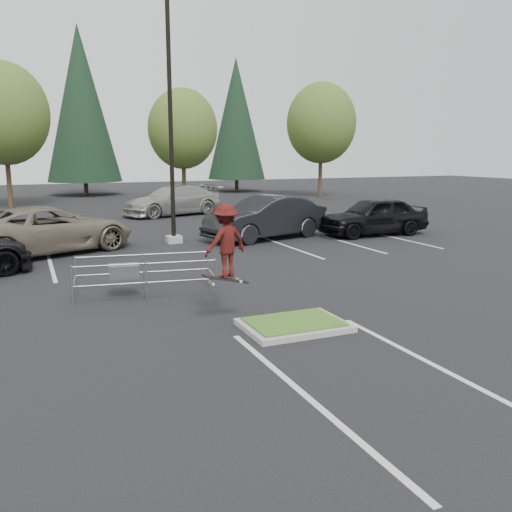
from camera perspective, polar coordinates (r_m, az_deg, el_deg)
name	(u,v)px	position (r m, az deg, el deg)	size (l,w,h in m)	color
ground	(294,328)	(11.85, 4.01, -7.57)	(120.00, 120.00, 0.00)	black
grass_median	(294,325)	(11.82, 4.02, -7.21)	(2.20, 1.60, 0.16)	gray
stall_lines	(165,276)	(16.87, -9.55, -2.09)	(22.62, 17.60, 0.01)	silver
light_pole	(171,132)	(22.72, -8.96, 12.80)	(0.70, 0.60, 10.12)	gray
decid_b	(3,117)	(40.59, -25.05, 13.12)	(5.89, 5.89, 9.64)	#38281C
decid_c	(183,131)	(41.38, -7.74, 12.86)	(5.12, 5.12, 8.38)	#38281C
decid_d	(321,126)	(46.55, 6.85, 13.46)	(5.76, 5.76, 9.43)	#38281C
conif_b	(81,104)	(50.91, -17.93, 14.98)	(6.38, 6.38, 14.50)	#38281C
conif_c	(236,119)	(53.16, -2.09, 14.21)	(5.50, 5.50, 12.50)	#38281C
cart_corral	(129,272)	(14.58, -13.22, -1.69)	(3.78, 1.83, 1.03)	gray
skateboarder	(225,242)	(11.83, -3.27, 1.52)	(1.18, 0.89, 1.80)	black
car_l_tan	(46,230)	(21.68, -21.24, 2.56)	(2.94, 6.38, 1.77)	#776C5B
car_r_charc	(266,218)	(23.72, 1.03, 4.06)	(1.97, 5.66, 1.87)	black
car_r_black	(373,216)	(25.44, 12.24, 4.14)	(2.06, 5.12, 1.75)	black
car_far_silver	(174,200)	(33.17, -8.62, 5.82)	(2.50, 6.16, 1.79)	#A1A29C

